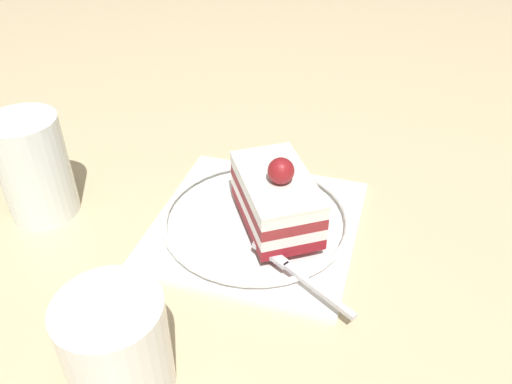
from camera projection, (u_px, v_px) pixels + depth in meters
ground_plane at (271, 240)px, 0.55m from camera, size 2.40×2.40×0.00m
dessert_plate at (256, 220)px, 0.56m from camera, size 0.22×0.22×0.02m
cake_slice at (277, 197)px, 0.53m from camera, size 0.12×0.14×0.08m
fork at (299, 275)px, 0.48m from camera, size 0.11×0.07×0.00m
drink_glass_near at (117, 349)px, 0.39m from camera, size 0.08×0.08×0.09m
drink_glass_far at (36, 173)px, 0.56m from camera, size 0.07×0.07×0.12m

